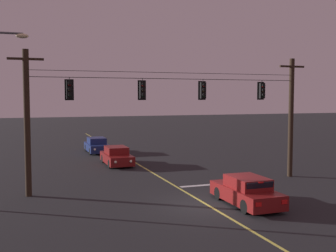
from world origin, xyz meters
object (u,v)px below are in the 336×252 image
object	(u,v)px
traffic_light_leftmost	(70,90)
traffic_light_right_inner	(262,91)
car_waiting_near_lane	(246,192)
traffic_light_centre	(203,90)
car_oncoming_trailing	(97,146)
traffic_light_left_inner	(143,90)
car_oncoming_lead	(117,156)

from	to	relation	value
traffic_light_leftmost	traffic_light_right_inner	xyz separation A→B (m)	(11.78, 0.00, 0.00)
traffic_light_leftmost	car_waiting_near_lane	bearing A→B (deg)	-34.74
traffic_light_centre	car_oncoming_trailing	size ratio (longest dim) A/B	0.28
traffic_light_right_inner	car_oncoming_trailing	world-z (taller)	traffic_light_right_inner
traffic_light_leftmost	car_waiting_near_lane	world-z (taller)	traffic_light_leftmost
traffic_light_centre	car_waiting_near_lane	xyz separation A→B (m)	(-0.08, -5.32, -4.92)
car_waiting_near_lane	traffic_light_right_inner	bearing A→B (deg)	52.26
traffic_light_centre	car_oncoming_trailing	xyz separation A→B (m)	(-3.69, 15.74, -4.92)
traffic_light_leftmost	traffic_light_left_inner	size ratio (longest dim) A/B	1.00
car_waiting_near_lane	traffic_light_centre	bearing A→B (deg)	89.14
traffic_light_centre	car_oncoming_lead	world-z (taller)	traffic_light_centre
traffic_light_left_inner	traffic_light_right_inner	distance (m)	7.75
traffic_light_leftmost	car_oncoming_trailing	world-z (taller)	traffic_light_leftmost
traffic_light_leftmost	car_waiting_near_lane	size ratio (longest dim) A/B	0.28
car_waiting_near_lane	car_oncoming_trailing	xyz separation A→B (m)	(-3.61, 21.06, -0.00)
traffic_light_leftmost	traffic_light_right_inner	world-z (taller)	same
car_waiting_near_lane	car_oncoming_trailing	size ratio (longest dim) A/B	0.98
traffic_light_leftmost	car_waiting_near_lane	distance (m)	10.54
car_oncoming_trailing	traffic_light_centre	bearing A→B (deg)	-76.81
traffic_light_leftmost	traffic_light_left_inner	world-z (taller)	same
traffic_light_left_inner	traffic_light_right_inner	xyz separation A→B (m)	(7.75, 0.00, 0.00)
car_waiting_near_lane	car_oncoming_trailing	distance (m)	21.37
car_oncoming_lead	traffic_light_leftmost	bearing A→B (deg)	-117.42
car_oncoming_lead	traffic_light_centre	bearing A→B (deg)	-67.50
traffic_light_centre	traffic_light_right_inner	bearing A→B (deg)	0.00
traffic_light_left_inner	traffic_light_right_inner	bearing A→B (deg)	0.00
traffic_light_leftmost	traffic_light_left_inner	distance (m)	4.03
traffic_light_centre	traffic_light_right_inner	xyz separation A→B (m)	(4.03, 0.00, 0.00)
traffic_light_left_inner	traffic_light_centre	distance (m)	3.72
traffic_light_left_inner	car_oncoming_trailing	size ratio (longest dim) A/B	0.28
traffic_light_leftmost	traffic_light_centre	bearing A→B (deg)	0.00
traffic_light_left_inner	traffic_light_right_inner	size ratio (longest dim) A/B	1.00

